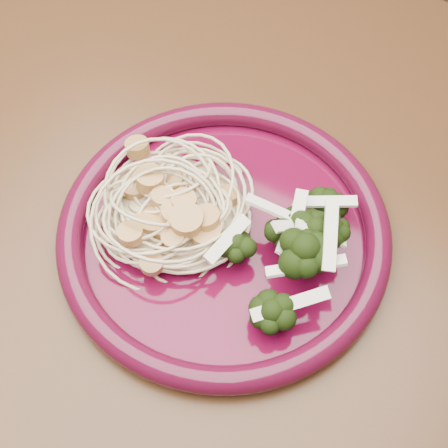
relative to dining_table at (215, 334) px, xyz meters
name	(u,v)px	position (x,y,z in m)	size (l,w,h in m)	color
dining_table	(215,334)	(0.00, 0.00, 0.00)	(1.20, 0.80, 0.75)	#472814
dinner_plate	(224,231)	(-0.01, 0.04, 0.11)	(0.28, 0.28, 0.02)	#47051D
spaghetti_pile	(175,206)	(-0.05, 0.04, 0.12)	(0.12, 0.11, 0.03)	beige
scallop_cluster	(172,181)	(-0.05, 0.04, 0.15)	(0.12, 0.12, 0.04)	tan
broccoli_pile	(287,243)	(0.04, 0.04, 0.13)	(0.08, 0.12, 0.04)	black
onion_garnish	(290,223)	(0.04, 0.04, 0.15)	(0.05, 0.08, 0.05)	beige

